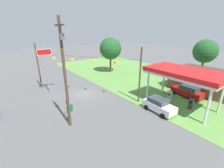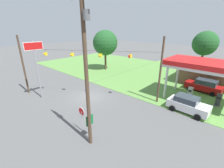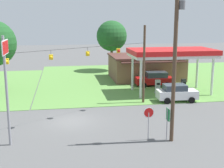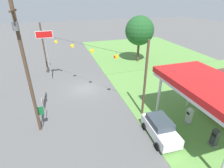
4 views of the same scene
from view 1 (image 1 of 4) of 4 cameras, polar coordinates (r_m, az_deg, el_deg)
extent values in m
plane|color=#565656|center=(26.10, -10.36, -3.63)|extent=(160.00, 160.00, 0.00)
cube|color=#5B8E42|center=(31.38, 35.54, -3.06)|extent=(36.00, 28.00, 0.04)
cube|color=#5B8E42|center=(47.15, -2.23, 7.30)|extent=(24.00, 24.00, 0.04)
cube|color=silver|center=(22.38, 25.70, 3.07)|extent=(9.67, 5.30, 0.35)
cube|color=red|center=(22.27, 25.87, 4.18)|extent=(9.87, 5.50, 0.55)
cylinder|color=silver|center=(23.56, 13.45, -0.76)|extent=(0.28, 0.28, 4.37)
cylinder|color=silver|center=(19.90, 32.69, -7.46)|extent=(0.28, 0.28, 4.37)
cylinder|color=silver|center=(26.74, 19.05, 1.16)|extent=(0.28, 0.28, 4.37)
cylinder|color=silver|center=(23.58, 36.24, -4.21)|extent=(0.28, 0.28, 4.37)
cube|color=brown|center=(31.61, 31.77, 0.96)|extent=(10.02, 7.59, 3.27)
cube|color=#512D28|center=(31.18, 32.34, 4.01)|extent=(10.32, 7.89, 0.24)
cube|color=#512D28|center=(27.50, 29.09, 2.02)|extent=(9.02, 0.70, 0.20)
cube|color=gray|center=(24.60, 20.85, -6.04)|extent=(0.71, 0.56, 0.12)
cube|color=silver|center=(24.27, 21.09, -4.29)|extent=(0.55, 0.40, 1.52)
cube|color=black|center=(23.98, 20.90, -3.77)|extent=(0.39, 0.03, 0.24)
cube|color=gray|center=(23.34, 27.55, -8.51)|extent=(0.71, 0.56, 0.12)
cube|color=#333338|center=(22.99, 27.87, -6.69)|extent=(0.55, 0.40, 1.52)
cube|color=black|center=(22.69, 27.76, -6.17)|extent=(0.39, 0.03, 0.24)
cube|color=white|center=(20.85, 17.51, -8.15)|extent=(4.34, 2.04, 0.91)
cube|color=#333D47|center=(20.65, 17.17, -6.02)|extent=(2.42, 1.80, 0.62)
cylinder|color=black|center=(21.13, 21.83, -9.71)|extent=(0.69, 0.25, 0.68)
cylinder|color=black|center=(19.73, 18.71, -11.50)|extent=(0.69, 0.25, 0.68)
cylinder|color=black|center=(22.44, 16.23, -7.24)|extent=(0.69, 0.25, 0.68)
cylinder|color=black|center=(21.12, 12.94, -8.71)|extent=(0.69, 0.25, 0.68)
cube|color=#AD1414|center=(27.24, 26.69, -2.76)|extent=(4.95, 2.16, 0.86)
cube|color=#333D47|center=(26.84, 27.47, -1.38)|extent=(2.77, 1.87, 0.72)
cylinder|color=black|center=(27.31, 22.86, -3.09)|extent=(0.69, 0.26, 0.68)
cylinder|color=black|center=(28.83, 24.97, -2.21)|extent=(0.69, 0.26, 0.68)
cylinder|color=black|center=(25.98, 28.31, -5.12)|extent=(0.69, 0.26, 0.68)
cylinder|color=black|center=(27.58, 30.20, -4.07)|extent=(0.69, 0.26, 0.68)
cylinder|color=#99999E|center=(19.35, -16.47, -9.47)|extent=(0.08, 0.08, 2.10)
cylinder|color=white|center=(18.87, -16.78, -6.68)|extent=(0.80, 0.03, 0.80)
cylinder|color=red|center=(18.87, -16.78, -6.68)|extent=(0.70, 0.03, 0.70)
cylinder|color=gray|center=(27.50, -23.58, 4.72)|extent=(0.18, 0.18, 7.71)
cube|color=white|center=(26.85, -24.43, 11.00)|extent=(0.06, 2.27, 0.97)
cube|color=red|center=(26.85, -24.43, 11.00)|extent=(0.07, 2.15, 0.85)
cylinder|color=gray|center=(18.11, -15.60, -10.98)|extent=(0.07, 0.07, 2.40)
cube|color=#146B33|center=(17.70, -15.76, -8.96)|extent=(0.04, 0.70, 0.90)
cylinder|color=#4C3828|center=(15.97, -17.43, 2.53)|extent=(0.28, 0.28, 11.50)
cube|color=#4C3828|center=(15.33, -19.43, 20.46)|extent=(2.20, 0.14, 0.14)
cylinder|color=#59595B|center=(15.00, -18.52, 16.75)|extent=(0.44, 0.44, 0.60)
cylinder|color=#4C3828|center=(30.40, -26.24, 6.06)|extent=(0.24, 0.24, 8.14)
cylinder|color=#4C3828|center=(21.77, 10.59, 2.99)|extent=(0.24, 0.24, 8.14)
cylinder|color=black|center=(24.32, -11.29, 10.23)|extent=(15.47, 10.02, 0.02)
cylinder|color=black|center=(27.54, -21.40, 9.98)|extent=(0.02, 0.02, 0.35)
cube|color=yellow|center=(27.60, -21.30, 9.22)|extent=(0.32, 0.32, 0.40)
sphere|color=yellow|center=(27.55, -21.64, 9.16)|extent=(0.28, 0.28, 0.28)
cylinder|color=black|center=(25.32, -14.92, 9.91)|extent=(0.02, 0.02, 0.35)
cube|color=yellow|center=(25.38, -14.84, 9.08)|extent=(0.32, 0.32, 0.40)
sphere|color=yellow|center=(25.32, -15.20, 9.02)|extent=(0.28, 0.28, 0.28)
cylinder|color=black|center=(23.48, -7.32, 9.67)|extent=(0.02, 0.02, 0.35)
cube|color=yellow|center=(23.55, -7.28, 8.78)|extent=(0.32, 0.32, 0.40)
sphere|color=yellow|center=(23.46, -7.64, 8.72)|extent=(0.28, 0.28, 0.28)
cylinder|color=black|center=(22.10, 1.38, 9.19)|extent=(0.02, 0.02, 0.35)
cube|color=yellow|center=(22.17, 1.37, 8.24)|extent=(0.32, 0.32, 0.40)
sphere|color=red|center=(22.06, 1.02, 8.19)|extent=(0.28, 0.28, 0.28)
cylinder|color=#4C3828|center=(39.93, 30.97, 4.98)|extent=(0.44, 0.44, 3.87)
sphere|color=#1E5123|center=(39.29, 31.99, 10.56)|extent=(5.09, 5.09, 5.09)
cylinder|color=#4C3828|center=(38.55, -0.57, 7.34)|extent=(0.44, 0.44, 3.82)
sphere|color=#1E5123|center=(37.88, -0.60, 13.34)|extent=(5.35, 5.35, 5.35)
camera|label=2|loc=(6.61, -46.08, 2.40)|focal=24.00mm
camera|label=3|loc=(27.09, -72.50, 3.04)|focal=50.00mm
camera|label=4|loc=(7.89, 58.92, 20.52)|focal=28.00mm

